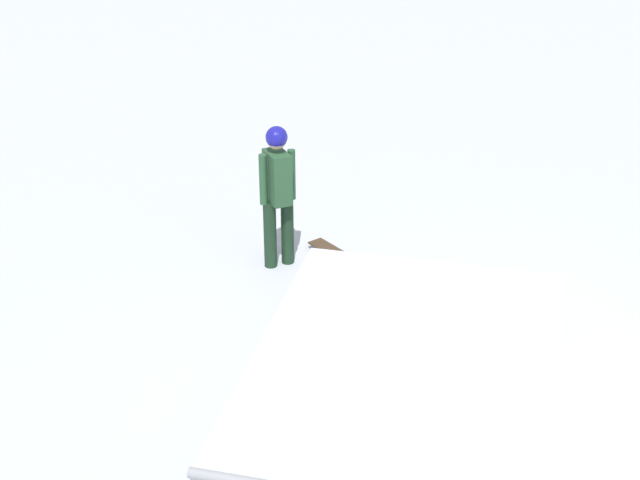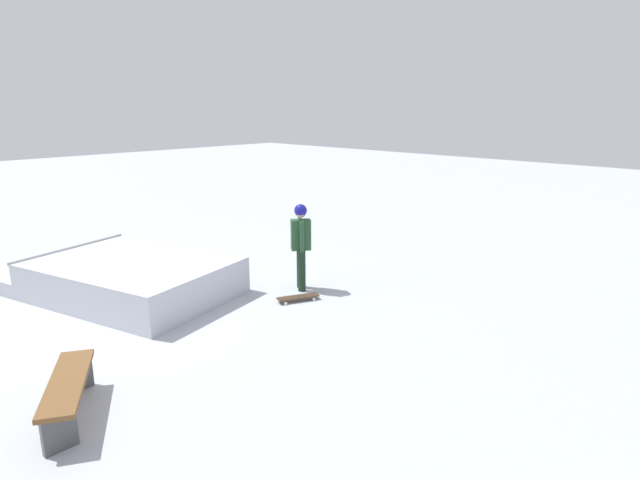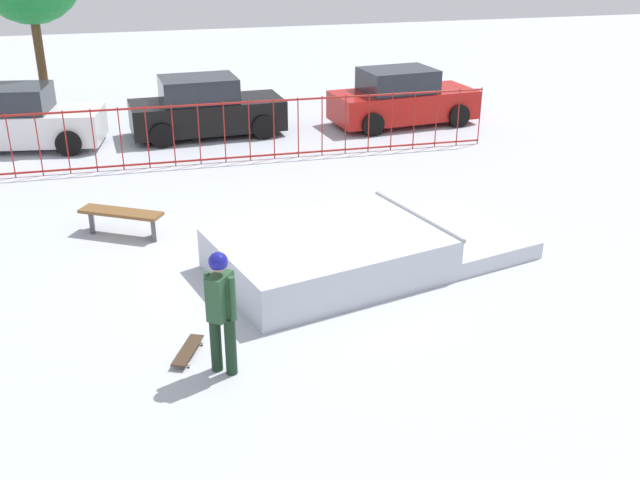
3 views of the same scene
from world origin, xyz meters
The scene contains 5 objects.
ground_plane centered at (0.00, 0.00, 0.00)m, with size 60.00×60.00×0.00m, color #B2B7C1.
skate_ramp centered at (0.96, -0.32, 0.32)m, with size 5.87×3.84×0.74m.
skater centered at (-1.59, -2.92, 1.01)m, with size 0.41×0.44×1.73m.
skateboard centered at (-2.02, -2.41, 0.08)m, with size 0.52×0.81×0.09m.
park_bench centered at (-2.82, 2.13, 0.36)m, with size 1.58×1.17×0.48m.
Camera 2 is at (-8.84, 4.21, 3.60)m, focal length 30.10 mm.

